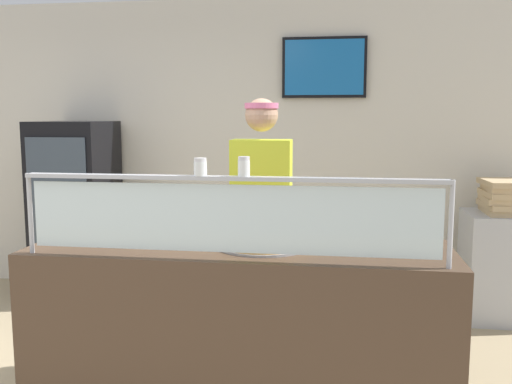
% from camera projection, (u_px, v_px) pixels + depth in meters
% --- Properties ---
extents(ground_plane, '(12.00, 12.00, 0.00)m').
position_uv_depth(ground_plane, '(257.00, 362.00, 3.80)').
color(ground_plane, tan).
rests_on(ground_plane, ground).
extents(shop_rear_unit, '(6.67, 0.13, 2.70)m').
position_uv_depth(shop_rear_unit, '(283.00, 148.00, 5.20)').
color(shop_rear_unit, silver).
rests_on(shop_rear_unit, ground).
extents(serving_counter, '(2.27, 0.70, 0.95)m').
position_uv_depth(serving_counter, '(240.00, 331.00, 3.10)').
color(serving_counter, '#4C3828').
rests_on(serving_counter, ground).
extents(sneeze_guard, '(2.09, 0.06, 0.41)m').
position_uv_depth(sneeze_guard, '(229.00, 207.00, 2.72)').
color(sneeze_guard, '#B2B5BC').
rests_on(sneeze_guard, serving_counter).
extents(pizza_tray, '(0.51, 0.51, 0.04)m').
position_uv_depth(pizza_tray, '(263.00, 243.00, 3.04)').
color(pizza_tray, '#9EA0A8').
rests_on(pizza_tray, serving_counter).
extents(pizza_server, '(0.09, 0.28, 0.01)m').
position_uv_depth(pizza_server, '(257.00, 240.00, 3.02)').
color(pizza_server, '#ADAFB7').
rests_on(pizza_server, pizza_tray).
extents(parmesan_shaker, '(0.06, 0.06, 0.09)m').
position_uv_depth(parmesan_shaker, '(200.00, 168.00, 2.71)').
color(parmesan_shaker, white).
rests_on(parmesan_shaker, sneeze_guard).
extents(pepper_flake_shaker, '(0.06, 0.06, 0.10)m').
position_uv_depth(pepper_flake_shaker, '(244.00, 168.00, 2.68)').
color(pepper_flake_shaker, white).
rests_on(pepper_flake_shaker, sneeze_guard).
extents(worker_figure, '(0.41, 0.50, 1.76)m').
position_uv_depth(worker_figure, '(262.00, 216.00, 3.64)').
color(worker_figure, '#23232D').
rests_on(worker_figure, ground).
extents(drink_fridge, '(0.63, 0.68, 1.60)m').
position_uv_depth(drink_fridge, '(76.00, 210.00, 5.11)').
color(drink_fridge, black).
rests_on(drink_fridge, ground).
extents(prep_shelf, '(0.70, 0.55, 0.87)m').
position_uv_depth(prep_shelf, '(508.00, 267.00, 4.57)').
color(prep_shelf, '#B7BABF').
rests_on(prep_shelf, ground).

